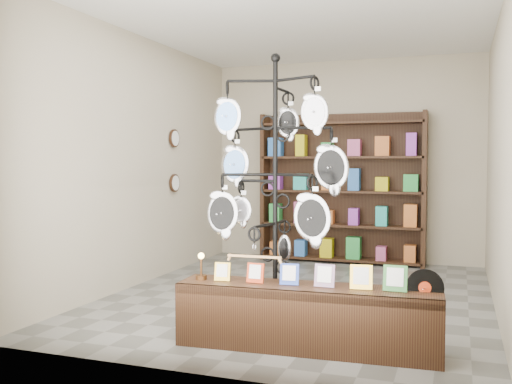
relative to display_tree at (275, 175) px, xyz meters
The scene contains 6 objects.
ground 2.07m from the display_tree, 97.46° to the left, with size 5.00×5.00×0.00m, color slate.
room_envelope 1.62m from the display_tree, 97.46° to the left, with size 5.00×5.00×5.00m.
display_tree is the anchor object (origin of this frame).
front_shelf 1.18m from the display_tree, 30.59° to the right, with size 2.09×0.55×0.73m.
back_shelving 3.85m from the display_tree, 93.00° to the left, with size 2.42×0.36×2.20m.
wall_clocks 3.19m from the display_tree, 132.92° to the left, with size 0.03×0.24×0.84m.
Camera 1 is at (1.65, -6.04, 1.48)m, focal length 40.00 mm.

